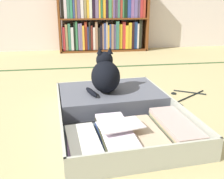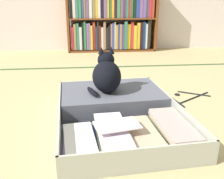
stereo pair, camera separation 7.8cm
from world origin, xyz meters
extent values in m
plane|color=tan|center=(0.00, 0.00, 0.00)|extent=(10.00, 10.00, 0.00)
cube|color=#315029|center=(0.00, 1.33, 0.00)|extent=(4.80, 0.05, 0.00)
cube|color=brown|center=(-0.39, 2.27, 0.45)|extent=(0.03, 0.23, 0.90)
cube|color=brown|center=(0.81, 2.27, 0.45)|extent=(0.03, 0.23, 0.90)
cube|color=brown|center=(0.21, 2.27, 0.01)|extent=(1.20, 0.23, 0.02)
cube|color=brown|center=(0.21, 2.27, 0.45)|extent=(1.17, 0.23, 0.02)
cube|color=#B62E37|center=(-0.34, 2.26, 0.19)|extent=(0.03, 0.19, 0.31)
cube|color=#988054|center=(-0.30, 2.27, 0.21)|extent=(0.03, 0.19, 0.35)
cube|color=#39785D|center=(-0.27, 2.27, 0.21)|extent=(0.03, 0.19, 0.36)
cube|color=silver|center=(-0.23, 2.27, 0.19)|extent=(0.04, 0.19, 0.31)
cube|color=black|center=(-0.20, 2.28, 0.22)|extent=(0.02, 0.19, 0.37)
cube|color=#367B4F|center=(-0.17, 2.26, 0.23)|extent=(0.03, 0.19, 0.38)
cube|color=slate|center=(-0.14, 2.27, 0.21)|extent=(0.03, 0.19, 0.36)
cube|color=slate|center=(-0.11, 2.26, 0.21)|extent=(0.03, 0.19, 0.36)
cube|color=gold|center=(-0.08, 2.26, 0.20)|extent=(0.03, 0.19, 0.33)
cube|color=#B13B28|center=(-0.04, 2.27, 0.22)|extent=(0.03, 0.19, 0.37)
cube|color=navy|center=(-0.02, 2.28, 0.19)|extent=(0.02, 0.19, 0.31)
cube|color=black|center=(0.01, 2.26, 0.22)|extent=(0.02, 0.19, 0.37)
cube|color=#AF413C|center=(0.04, 2.28, 0.20)|extent=(0.02, 0.19, 0.33)
cube|color=silver|center=(0.07, 2.27, 0.19)|extent=(0.03, 0.19, 0.30)
cube|color=#9A735A|center=(0.10, 2.27, 0.22)|extent=(0.03, 0.19, 0.38)
cube|color=black|center=(0.13, 2.28, 0.18)|extent=(0.03, 0.19, 0.30)
cube|color=black|center=(0.17, 2.27, 0.20)|extent=(0.03, 0.19, 0.32)
cube|color=#A37462|center=(0.19, 2.27, 0.21)|extent=(0.02, 0.19, 0.35)
cube|color=#3B4C91|center=(0.22, 2.27, 0.21)|extent=(0.03, 0.19, 0.36)
cube|color=beige|center=(0.24, 2.27, 0.22)|extent=(0.02, 0.19, 0.37)
cube|color=gold|center=(0.27, 2.27, 0.20)|extent=(0.02, 0.19, 0.33)
cube|color=#2B4687|center=(0.29, 2.27, 0.20)|extent=(0.02, 0.19, 0.34)
cube|color=#9F765F|center=(0.32, 2.26, 0.20)|extent=(0.03, 0.19, 0.34)
cube|color=slate|center=(0.35, 2.27, 0.20)|extent=(0.03, 0.19, 0.34)
cube|color=#387463|center=(0.39, 2.26, 0.22)|extent=(0.04, 0.19, 0.38)
cube|color=gold|center=(0.44, 2.27, 0.20)|extent=(0.04, 0.19, 0.34)
cube|color=#B63231|center=(0.48, 2.28, 0.22)|extent=(0.04, 0.19, 0.37)
cube|color=gold|center=(0.53, 2.26, 0.19)|extent=(0.04, 0.19, 0.32)
cube|color=gold|center=(0.57, 2.26, 0.21)|extent=(0.04, 0.19, 0.36)
cube|color=black|center=(0.61, 2.26, 0.22)|extent=(0.03, 0.19, 0.36)
cube|color=#294A95|center=(0.65, 2.27, 0.22)|extent=(0.04, 0.19, 0.37)
cube|color=silver|center=(0.69, 2.27, 0.21)|extent=(0.02, 0.19, 0.34)
cube|color=black|center=(0.72, 2.28, 0.23)|extent=(0.04, 0.19, 0.39)
cube|color=black|center=(-0.34, 2.27, 0.63)|extent=(0.03, 0.19, 0.35)
cube|color=silver|center=(-0.30, 2.27, 0.62)|extent=(0.04, 0.19, 0.32)
cube|color=#437965|center=(-0.26, 2.27, 0.65)|extent=(0.03, 0.19, 0.38)
cube|color=#348864|center=(-0.23, 2.27, 0.64)|extent=(0.03, 0.19, 0.36)
cube|color=#3B4D97|center=(-0.19, 2.27, 0.63)|extent=(0.02, 0.19, 0.35)
cube|color=#98754A|center=(-0.16, 2.27, 0.63)|extent=(0.02, 0.19, 0.35)
cube|color=slate|center=(-0.13, 2.27, 0.61)|extent=(0.04, 0.19, 0.30)
cube|color=silver|center=(-0.08, 2.27, 0.63)|extent=(0.04, 0.19, 0.34)
cube|color=#908256|center=(-0.04, 2.27, 0.62)|extent=(0.03, 0.19, 0.33)
cube|color=gold|center=(-0.01, 2.27, 0.61)|extent=(0.03, 0.19, 0.31)
cube|color=silver|center=(0.03, 2.27, 0.63)|extent=(0.04, 0.19, 0.34)
cube|color=black|center=(0.07, 2.27, 0.63)|extent=(0.03, 0.19, 0.34)
cube|color=slate|center=(0.11, 2.26, 0.63)|extent=(0.04, 0.19, 0.34)
cube|color=yellow|center=(0.15, 2.26, 0.64)|extent=(0.02, 0.19, 0.37)
cube|color=#34754E|center=(0.18, 2.27, 0.62)|extent=(0.02, 0.19, 0.32)
cube|color=gold|center=(0.21, 2.27, 0.65)|extent=(0.04, 0.19, 0.38)
cube|color=black|center=(0.25, 2.27, 0.65)|extent=(0.03, 0.19, 0.38)
cube|color=#44875B|center=(0.29, 2.27, 0.62)|extent=(0.04, 0.19, 0.34)
cube|color=#9F8450|center=(0.32, 2.28, 0.64)|extent=(0.02, 0.19, 0.37)
cube|color=#6B5194|center=(0.34, 2.26, 0.63)|extent=(0.02, 0.19, 0.35)
cube|color=slate|center=(0.37, 2.28, 0.65)|extent=(0.04, 0.19, 0.39)
cube|color=#3D7961|center=(0.41, 2.26, 0.61)|extent=(0.03, 0.19, 0.30)
cube|color=#BE4134|center=(0.44, 2.27, 0.63)|extent=(0.03, 0.19, 0.35)
cube|color=#3F875C|center=(0.47, 2.27, 0.63)|extent=(0.02, 0.19, 0.34)
cube|color=black|center=(0.51, 2.27, 0.63)|extent=(0.04, 0.19, 0.34)
cube|color=#2B4395|center=(0.55, 2.28, 0.63)|extent=(0.04, 0.19, 0.35)
cube|color=#7F5695|center=(0.60, 2.27, 0.65)|extent=(0.04, 0.19, 0.38)
cube|color=slate|center=(0.64, 2.26, 0.64)|extent=(0.04, 0.19, 0.36)
cube|color=slate|center=(0.68, 2.28, 0.62)|extent=(0.03, 0.19, 0.34)
cube|color=#B33034|center=(0.72, 2.27, 0.63)|extent=(0.04, 0.19, 0.35)
cube|color=#AE3B2B|center=(0.76, 2.26, 0.61)|extent=(0.03, 0.19, 0.30)
cube|color=#B0B4A5|center=(0.03, -0.26, 0.01)|extent=(0.73, 0.54, 0.01)
cube|color=#B0B4A5|center=(0.05, -0.50, 0.06)|extent=(0.69, 0.06, 0.12)
cube|color=#B0B4A5|center=(-0.31, -0.28, 0.06)|extent=(0.05, 0.49, 0.12)
cube|color=#B0B4A5|center=(0.37, -0.23, 0.06)|extent=(0.05, 0.49, 0.12)
cube|color=#475256|center=(0.03, -0.26, 0.02)|extent=(0.70, 0.51, 0.01)
cube|color=#B0B4A5|center=(0.00, 0.23, 0.01)|extent=(0.73, 0.54, 0.01)
cube|color=#B0B4A5|center=(-0.02, 0.47, 0.06)|extent=(0.69, 0.06, 0.12)
cube|color=#B0B4A5|center=(-0.34, 0.20, 0.06)|extent=(0.05, 0.49, 0.12)
cube|color=#B0B4A5|center=(0.34, 0.25, 0.06)|extent=(0.05, 0.49, 0.12)
cube|color=#475256|center=(0.00, 0.23, 0.02)|extent=(0.70, 0.51, 0.01)
cylinder|color=black|center=(0.02, -0.01, 0.02)|extent=(0.67, 0.07, 0.02)
cube|color=#8D699C|center=(-0.21, -0.28, 0.03)|extent=(0.17, 0.39, 0.02)
cube|color=silver|center=(-0.21, -0.28, 0.05)|extent=(0.19, 0.38, 0.01)
cube|color=#3C4878|center=(-0.05, -0.26, 0.03)|extent=(0.16, 0.41, 0.01)
cube|color=navy|center=(-0.04, -0.27, 0.04)|extent=(0.19, 0.38, 0.02)
cube|color=#2D2F1C|center=(-0.05, -0.26, 0.06)|extent=(0.17, 0.38, 0.02)
cube|color=silver|center=(-0.04, -0.26, 0.08)|extent=(0.17, 0.40, 0.01)
cube|color=#9F6D93|center=(0.12, -0.25, 0.03)|extent=(0.18, 0.40, 0.02)
cube|color=#B3AF85|center=(0.12, -0.25, 0.05)|extent=(0.17, 0.39, 0.01)
cube|color=tan|center=(0.11, -0.26, 0.06)|extent=(0.18, 0.37, 0.01)
cube|color=#3E4A75|center=(0.27, -0.25, 0.03)|extent=(0.17, 0.43, 0.02)
cube|color=#6D7259|center=(0.28, -0.25, 0.05)|extent=(0.19, 0.41, 0.02)
cube|color=tan|center=(0.28, -0.24, 0.06)|extent=(0.18, 0.43, 0.01)
cube|color=#B39B94|center=(0.28, -0.23, 0.08)|extent=(0.18, 0.40, 0.02)
cube|color=white|center=(-0.02, -0.26, 0.11)|extent=(0.24, 0.18, 0.01)
cube|color=#545763|center=(0.00, 0.23, 0.07)|extent=(0.69, 0.51, 0.11)
torus|color=white|center=(-0.01, 0.20, 0.12)|extent=(0.12, 0.12, 0.01)
cylinder|color=black|center=(-0.21, 0.44, 0.06)|extent=(0.02, 0.02, 0.11)
cylinder|color=black|center=(0.17, 0.47, 0.06)|extent=(0.02, 0.02, 0.11)
cube|color=#338E3F|center=(0.16, -0.48, 0.08)|extent=(0.04, 0.01, 0.03)
cube|color=white|center=(-0.03, -0.50, 0.07)|extent=(0.03, 0.00, 0.02)
cube|color=white|center=(0.05, -0.49, 0.05)|extent=(0.04, 0.01, 0.02)
cube|color=white|center=(0.28, -0.47, 0.05)|extent=(0.03, 0.00, 0.03)
ellipsoid|color=black|center=(-0.03, 0.20, 0.22)|extent=(0.19, 0.23, 0.21)
ellipsoid|color=black|center=(-0.03, 0.26, 0.18)|extent=(0.13, 0.08, 0.11)
sphere|color=black|center=(-0.03, 0.25, 0.32)|extent=(0.11, 0.11, 0.11)
cone|color=black|center=(0.00, 0.25, 0.38)|extent=(0.04, 0.04, 0.05)
cone|color=black|center=(-0.06, 0.25, 0.38)|extent=(0.04, 0.04, 0.05)
sphere|color=#CCCC44|center=(-0.01, 0.30, 0.33)|extent=(0.02, 0.02, 0.02)
sphere|color=#CCCC44|center=(-0.05, 0.30, 0.33)|extent=(0.02, 0.02, 0.02)
ellipsoid|color=black|center=(-0.13, 0.16, 0.14)|extent=(0.08, 0.18, 0.03)
cylinder|color=black|center=(0.59, 0.30, 0.01)|extent=(0.38, 0.26, 0.01)
cylinder|color=black|center=(0.47, 0.28, 0.01)|extent=(0.05, 0.24, 0.01)
cylinder|color=black|center=(0.66, 0.41, 0.01)|extent=(0.22, 0.14, 0.01)
torus|color=black|center=(0.52, 0.40, 0.01)|extent=(0.06, 0.06, 0.01)
camera|label=1|loc=(-0.24, -1.39, 0.69)|focal=41.56mm
camera|label=2|loc=(-0.16, -1.40, 0.69)|focal=41.56mm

